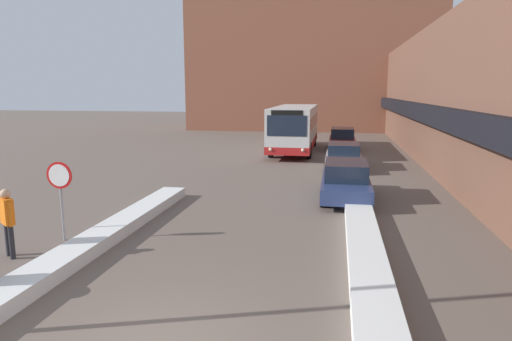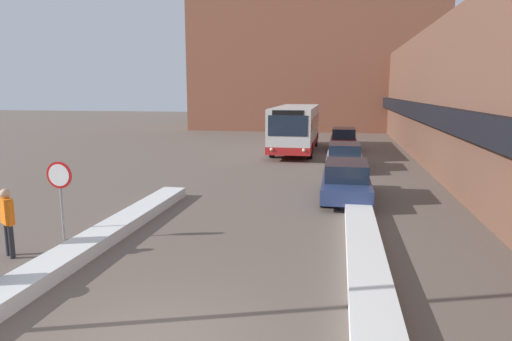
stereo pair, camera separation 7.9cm
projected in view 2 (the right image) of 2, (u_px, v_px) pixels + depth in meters
The scene contains 10 objects.
building_row_right at pixel (456, 97), 28.32m from camera, with size 5.50×60.00×7.66m.
building_backdrop_far at pixel (314, 50), 48.65m from camera, with size 26.00×8.00×16.84m.
snow_bank_left at pixel (47, 270), 10.42m from camera, with size 0.90×16.58×0.35m.
snow_bank_right at pixel (370, 285), 9.58m from camera, with size 0.90×15.87×0.37m.
city_bus at pixel (296, 127), 31.51m from camera, with size 2.68×10.48×3.11m.
parked_car_front at pixel (346, 180), 17.87m from camera, with size 1.87×4.72×1.46m.
parked_car_middle at pixel (344, 155), 24.95m from camera, with size 1.93×4.50×1.35m.
parked_car_back at pixel (343, 139), 32.56m from camera, with size 1.83×4.68×1.55m.
stop_sign at pixel (60, 184), 12.74m from camera, with size 0.76×0.08×2.27m.
pedestrian at pixel (7, 216), 11.53m from camera, with size 0.52×0.46×1.79m.
Camera 2 is at (2.86, -6.45, 4.23)m, focal length 32.00 mm.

